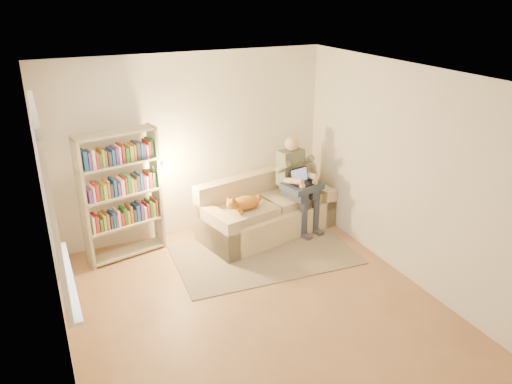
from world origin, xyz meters
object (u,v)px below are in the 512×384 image
person (296,179)px  sofa (265,213)px  laptop (300,180)px  cat (244,203)px  bookshelf (121,189)px

person → sofa: bearing=161.5°
laptop → cat: bearing=171.0°
person → laptop: (0.00, -0.12, 0.02)m
cat → laptop: size_ratio=1.74×
person → cat: (-0.91, -0.17, -0.15)m
sofa → laptop: size_ratio=5.80×
sofa → laptop: bearing=-32.2°
person → laptop: bearing=-100.5°
laptop → bookshelf: bookshelf is taller
laptop → bookshelf: bearing=160.3°
cat → bookshelf: size_ratio=0.36×
laptop → bookshelf: 2.50m
sofa → cat: sofa is taller
sofa → laptop: (0.47, -0.17, 0.50)m
person → bookshelf: bearing=163.1°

